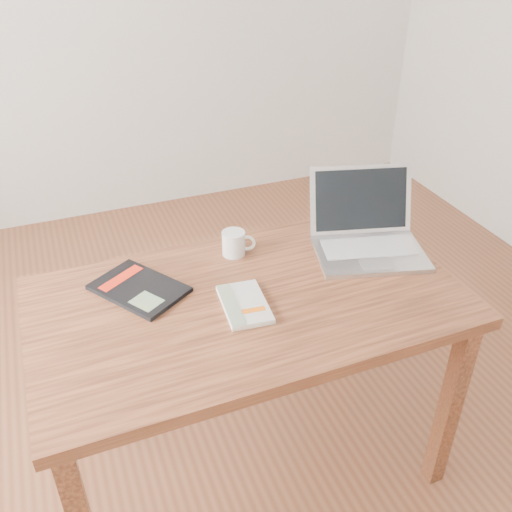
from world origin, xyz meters
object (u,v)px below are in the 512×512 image
object	(u,v)px
desk	(248,321)
laptop	(367,234)
white_guidebook	(244,304)
black_guidebook	(139,288)
coffee_mug	(234,243)

from	to	relation	value
desk	laptop	bearing A→B (deg)	13.80
white_guidebook	black_guidebook	xyz separation A→B (m)	(-0.27, 0.19, -0.00)
black_guidebook	coffee_mug	size ratio (longest dim) A/B	3.02
coffee_mug	white_guidebook	bearing A→B (deg)	-83.51
desk	white_guidebook	bearing A→B (deg)	-124.10
desk	black_guidebook	size ratio (longest dim) A/B	3.90
white_guidebook	black_guidebook	distance (m)	0.33
white_guidebook	laptop	distance (m)	0.53
laptop	coffee_mug	xyz separation A→B (m)	(-0.43, 0.12, -0.01)
white_guidebook	laptop	xyz separation A→B (m)	(0.50, 0.16, 0.04)
desk	black_guidebook	world-z (taller)	black_guidebook
white_guidebook	coffee_mug	size ratio (longest dim) A/B	1.97
desk	laptop	size ratio (longest dim) A/B	3.01
black_guidebook	coffee_mug	xyz separation A→B (m)	(0.34, 0.09, 0.04)
white_guidebook	coffee_mug	bearing A→B (deg)	81.37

